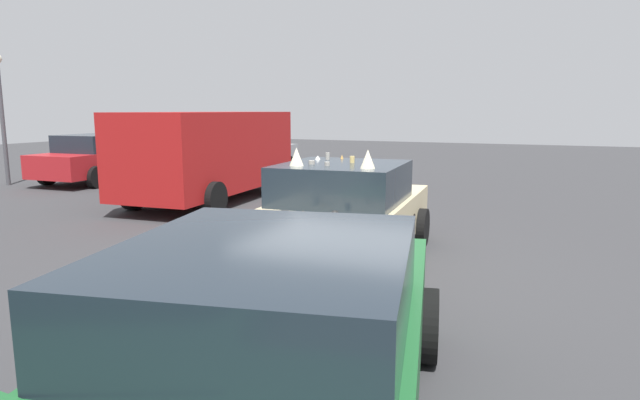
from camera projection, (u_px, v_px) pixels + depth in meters
ground_plane at (339, 263)px, 7.75m from camera, size 60.00×60.00×0.00m
art_car_decorated at (340, 215)px, 7.66m from camera, size 4.59×2.30×1.67m
parked_van_far_right at (210, 151)px, 12.83m from camera, size 5.40×2.54×2.14m
parked_sedan_row_back_center at (103, 158)px, 16.56m from camera, size 4.57×2.19×1.45m
parked_sedan_near_right at (278, 338)px, 3.47m from camera, size 4.43×2.67×1.41m
parked_sedan_far_left at (244, 155)px, 17.79m from camera, size 4.42×2.11×1.41m
lot_lamp_post at (1, 105)px, 15.41m from camera, size 0.28×0.28×3.76m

